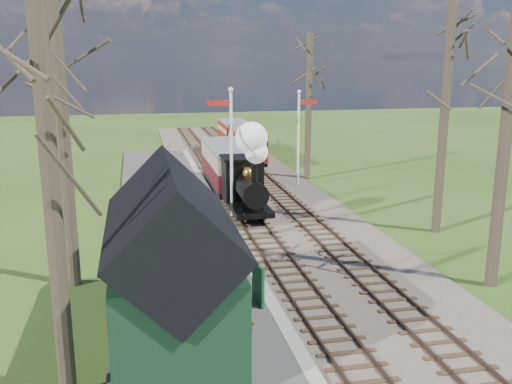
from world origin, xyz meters
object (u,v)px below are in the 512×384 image
Objects in this scene: semaphore_far at (300,131)px; semaphore_near at (230,144)px; red_carriage_b at (234,136)px; sign_board at (258,284)px; station_shed at (172,266)px; locomotive at (247,176)px; red_carriage_a at (247,146)px; coach at (227,164)px; bench at (233,314)px; person at (230,289)px.

semaphore_near is at bearing -130.60° from semaphore_far.
red_carriage_b is 3.96× the size of sign_board.
station_shed reaches higher than sign_board.
locomotive reaches higher than red_carriage_a.
semaphore_near is 6.18m from coach.
red_carriage_a is at bearing 74.51° from station_shed.
coach is at bearing 84.23° from sign_board.
semaphore_near is 4.96× the size of sign_board.
sign_board is (-1.61, -9.93, -1.30)m from locomotive.
sign_board is 0.96× the size of bench.
person is at bearing -99.47° from semaphore_near.
semaphore_near is at bearing 80.91° from bench.
red_carriage_a is (3.37, 12.88, -2.16)m from semaphore_near.
red_carriage_b is at bearing 82.04° from locomotive.
station_shed is at bearing -110.11° from locomotive.
semaphore_far is at bearing 68.26° from bench.
person is (-2.51, -10.23, -1.25)m from locomotive.
semaphore_near reaches higher than bench.
sign_board is at bearing 52.32° from bench.
station_shed is 18.30m from coach.
sign_board is at bearing -110.26° from semaphore_far.
semaphore_near is 7.91m from semaphore_far.
red_carriage_b is at bearing 81.61° from sign_board.
sign_board is at bearing -98.39° from red_carriage_b.
semaphore_far is at bearing -75.55° from red_carriage_a.
red_carriage_b is at bearing 8.14° from person.
red_carriage_a is at bearing 5.85° from person.
person is (0.09, 0.99, 0.33)m from bench.
station_shed is 1.01× the size of semaphore_near.
red_carriage_a is (2.60, 7.11, -0.09)m from coach.
semaphore_far is at bearing 3.02° from coach.
semaphore_near is 1.09× the size of semaphore_far.
locomotive is 0.93× the size of red_carriage_a.
semaphore_far is (8.67, 18.00, 1.08)m from station_shed.
red_carriage_a is 3.72× the size of person.
red_carriage_b is 30.37m from bench.
red_carriage_a is (2.61, 13.18, -0.66)m from locomotive.
station_shed is 1.27× the size of red_carriage_a.
coach is 5.53× the size of person.
semaphore_far is 7.77m from locomotive.
red_carriage_a is at bearing -90.00° from red_carriage_b.
coach is 5.63× the size of bench.
person reaches higher than sign_board.
semaphore_near is 11.02m from person.
sign_board is (-4.22, -23.11, -0.64)m from red_carriage_a.
coach is 7.57m from red_carriage_a.
semaphore_near is 18.81m from red_carriage_b.
bench is at bearing -127.68° from sign_board.
sign_board is (-5.99, -16.23, -2.52)m from semaphore_far.
semaphore_near is 1.35× the size of locomotive.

